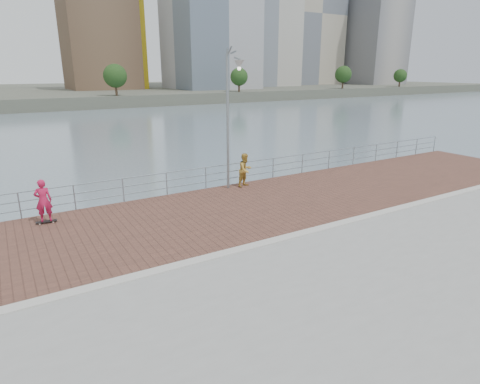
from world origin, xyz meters
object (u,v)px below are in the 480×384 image
skateboarder (43,201)px  street_lamp (232,95)px  guardrail (187,178)px  bystander (245,170)px

skateboarder → street_lamp: bearing=-172.7°
guardrail → street_lamp: 4.49m
street_lamp → skateboarder: size_ratio=3.85×
guardrail → bystander: (2.93, -0.66, 0.18)m
guardrail → street_lamp: size_ratio=6.06×
guardrail → bystander: 3.01m
skateboarder → bystander: size_ratio=0.98×
bystander → skateboarder: bearing=165.4°
skateboarder → bystander: skateboarder is taller
skateboarder → bystander: bearing=-170.9°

